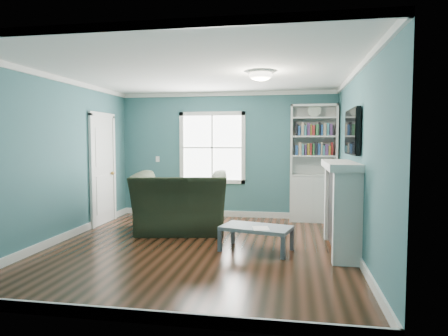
# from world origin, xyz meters

# --- Properties ---
(floor) EXTENTS (5.00, 5.00, 0.00)m
(floor) POSITION_xyz_m (0.00, 0.00, 0.00)
(floor) COLOR black
(floor) RESTS_ON ground
(room_walls) EXTENTS (5.00, 5.00, 5.00)m
(room_walls) POSITION_xyz_m (0.00, 0.00, 1.58)
(room_walls) COLOR #39656C
(room_walls) RESTS_ON ground
(trim) EXTENTS (4.50, 5.00, 2.60)m
(trim) POSITION_xyz_m (0.00, 0.00, 1.24)
(trim) COLOR white
(trim) RESTS_ON ground
(window) EXTENTS (1.40, 0.06, 1.50)m
(window) POSITION_xyz_m (-0.30, 2.49, 1.45)
(window) COLOR white
(window) RESTS_ON room_walls
(bookshelf) EXTENTS (0.90, 0.35, 2.31)m
(bookshelf) POSITION_xyz_m (1.77, 2.30, 0.92)
(bookshelf) COLOR silver
(bookshelf) RESTS_ON ground
(fireplace) EXTENTS (0.44, 1.58, 1.30)m
(fireplace) POSITION_xyz_m (2.08, 0.20, 0.64)
(fireplace) COLOR black
(fireplace) RESTS_ON ground
(tv) EXTENTS (0.06, 1.10, 0.65)m
(tv) POSITION_xyz_m (2.20, 0.20, 1.72)
(tv) COLOR black
(tv) RESTS_ON fireplace
(door) EXTENTS (0.12, 0.98, 2.17)m
(door) POSITION_xyz_m (-2.22, 1.40, 1.07)
(door) COLOR silver
(door) RESTS_ON ground
(ceiling_fixture) EXTENTS (0.38, 0.38, 0.15)m
(ceiling_fixture) POSITION_xyz_m (0.90, 0.10, 2.55)
(ceiling_fixture) COLOR white
(ceiling_fixture) RESTS_ON room_walls
(light_switch) EXTENTS (0.08, 0.01, 0.12)m
(light_switch) POSITION_xyz_m (-1.50, 2.48, 1.20)
(light_switch) COLOR white
(light_switch) RESTS_ON room_walls
(recliner) EXTENTS (1.75, 1.31, 1.39)m
(recliner) POSITION_xyz_m (-0.56, 1.01, 0.69)
(recliner) COLOR black
(recliner) RESTS_ON ground
(coffee_table) EXTENTS (1.09, 0.77, 0.36)m
(coffee_table) POSITION_xyz_m (0.86, -0.01, 0.31)
(coffee_table) COLOR #515861
(coffee_table) RESTS_ON ground
(paper_sheet) EXTENTS (0.28, 0.33, 0.00)m
(paper_sheet) POSITION_xyz_m (0.94, -0.14, 0.36)
(paper_sheet) COLOR white
(paper_sheet) RESTS_ON coffee_table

